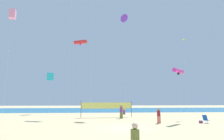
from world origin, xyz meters
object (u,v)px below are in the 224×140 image
object	(u,v)px
kite_pink_box	(12,14)
kite_cyan_box	(50,77)
beach_handbag	(201,122)
folding_beach_chair	(206,119)
kite_lime_diamond	(184,41)
kite_red_tube	(80,42)
volleyball_net	(107,106)
beachgoer_mustard_shirt	(124,109)
kite_violet_delta	(125,19)
beachgoer_maroon_shirt	(159,115)
kite_magenta_tube	(178,71)
beachgoer_plum_shirt	(121,111)

from	to	relation	value
kite_pink_box	kite_cyan_box	bearing A→B (deg)	82.57
beach_handbag	folding_beach_chair	bearing A→B (deg)	1.02
kite_lime_diamond	kite_red_tube	world-z (taller)	kite_lime_diamond
kite_cyan_box	kite_red_tube	size ratio (longest dim) A/B	0.62
kite_cyan_box	kite_pink_box	world-z (taller)	kite_pink_box
volleyball_net	kite_cyan_box	world-z (taller)	kite_cyan_box
beachgoer_mustard_shirt	kite_violet_delta	size ratio (longest dim) A/B	0.09
kite_red_tube	kite_pink_box	xyz separation A→B (m)	(-8.17, -6.56, 1.52)
kite_violet_delta	kite_lime_diamond	bearing A→B (deg)	-16.17
beachgoer_maroon_shirt	kite_cyan_box	xyz separation A→B (m)	(-16.62, 15.21, 6.19)
beachgoer_mustard_shirt	kite_lime_diamond	distance (m)	15.67
volleyball_net	kite_lime_diamond	world-z (taller)	kite_lime_diamond
kite_cyan_box	beachgoer_mustard_shirt	bearing A→B (deg)	-12.23
folding_beach_chair	kite_red_tube	size ratio (longest dim) A/B	0.07
beachgoer_maroon_shirt	kite_lime_diamond	world-z (taller)	kite_lime_diamond
beachgoer_mustard_shirt	kite_pink_box	distance (m)	22.67
beachgoer_maroon_shirt	kite_pink_box	world-z (taller)	kite_pink_box
kite_cyan_box	kite_lime_diamond	xyz separation A→B (m)	(23.99, -7.51, 5.29)
beach_handbag	kite_magenta_tube	bearing A→B (deg)	131.23
beachgoer_plum_shirt	kite_violet_delta	size ratio (longest dim) A/B	0.10
kite_magenta_tube	kite_pink_box	world-z (taller)	kite_pink_box
beachgoer_maroon_shirt	beach_handbag	world-z (taller)	beachgoer_maroon_shirt
beachgoer_mustard_shirt	beach_handbag	size ratio (longest dim) A/B	4.79
volleyball_net	kite_magenta_tube	size ratio (longest dim) A/B	1.19
kite_magenta_tube	kite_lime_diamond	xyz separation A→B (m)	(4.13, 6.26, 6.15)
kite_red_tube	beachgoer_mustard_shirt	bearing A→B (deg)	22.89
kite_magenta_tube	kite_violet_delta	bearing A→B (deg)	121.52
beach_handbag	kite_violet_delta	size ratio (longest dim) A/B	0.02
folding_beach_chair	kite_magenta_tube	world-z (taller)	kite_magenta_tube
beach_handbag	kite_magenta_tube	xyz separation A→B (m)	(-1.49, 1.70, 6.07)
beachgoer_mustard_shirt	kite_lime_diamond	xyz separation A→B (m)	(9.75, -4.42, 11.44)
folding_beach_chair	kite_violet_delta	world-z (taller)	kite_violet_delta
kite_red_tube	kite_lime_diamond	bearing A→B (deg)	-3.78
volleyball_net	beachgoer_maroon_shirt	bearing A→B (deg)	-51.31
beachgoer_maroon_shirt	kite_magenta_tube	world-z (taller)	kite_magenta_tube
beachgoer_maroon_shirt	kite_red_tube	distance (m)	17.59
kite_magenta_tube	kite_lime_diamond	world-z (taller)	kite_lime_diamond
beachgoer_plum_shirt	beachgoer_mustard_shirt	bearing A→B (deg)	-120.62
kite_pink_box	beachgoer_mustard_shirt	bearing A→B (deg)	31.69
kite_magenta_tube	kite_red_tube	size ratio (longest dim) A/B	0.52
kite_cyan_box	volleyball_net	bearing A→B (deg)	-36.60
beachgoer_plum_shirt	beachgoer_maroon_shirt	bearing A→B (deg)	104.23
beachgoer_plum_shirt	kite_red_tube	size ratio (longest dim) A/B	0.15
folding_beach_chair	kite_cyan_box	xyz separation A→B (m)	(-21.95, 15.46, 6.61)
folding_beach_chair	volleyball_net	distance (m)	13.26
beachgoer_maroon_shirt	beachgoer_mustard_shirt	xyz separation A→B (m)	(-2.39, 12.13, 0.04)
kite_pink_box	beach_handbag	bearing A→B (deg)	-6.35
kite_cyan_box	kite_red_tube	xyz separation A→B (m)	(6.49, -6.35, 5.13)
kite_violet_delta	kite_cyan_box	xyz separation A→B (m)	(-14.29, 4.70, -10.41)
kite_violet_delta	kite_red_tube	size ratio (longest dim) A/B	1.46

